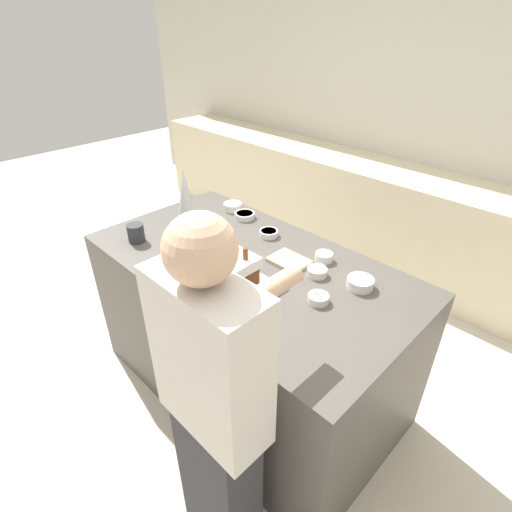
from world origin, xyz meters
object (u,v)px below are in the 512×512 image
object	(u,v)px
candy_bowl_far_right	(324,257)
candy_bowl_behind_tray	(360,283)
candy_bowl_center_rear	(318,298)
candy_bowl_near_tray_left	(317,271)
cookbook	(289,261)
gingerbread_house	(234,271)
candy_bowl_near_tray_right	(233,206)
person	(215,411)
candy_bowl_far_left	(269,233)
baking_tray	(235,286)
decorative_tree	(185,196)
mug	(136,233)
candy_bowl_front_corner	(245,215)

from	to	relation	value
candy_bowl_far_right	candy_bowl_behind_tray	world-z (taller)	candy_bowl_behind_tray
candy_bowl_behind_tray	candy_bowl_center_rear	xyz separation A→B (m)	(-0.07, -0.23, -0.01)
candy_bowl_near_tray_left	cookbook	xyz separation A→B (m)	(-0.18, -0.01, -0.01)
gingerbread_house	candy_bowl_far_right	distance (m)	0.52
candy_bowl_near_tray_left	candy_bowl_behind_tray	world-z (taller)	candy_bowl_behind_tray
candy_bowl_near_tray_right	candy_bowl_center_rear	distance (m)	1.08
candy_bowl_center_rear	person	world-z (taller)	person
candy_bowl_behind_tray	candy_bowl_far_left	bearing A→B (deg)	174.37
baking_tray	candy_bowl_behind_tray	world-z (taller)	candy_bowl_behind_tray
baking_tray	candy_bowl_near_tray_left	distance (m)	0.42
candy_bowl_near_tray_left	candy_bowl_behind_tray	distance (m)	0.22
decorative_tree	candy_bowl_near_tray_right	size ratio (longest dim) A/B	2.89
candy_bowl_center_rear	mug	size ratio (longest dim) A/B	0.92
baking_tray	candy_bowl_center_rear	distance (m)	0.40
candy_bowl_near_tray_left	candy_bowl_far_right	bearing A→B (deg)	113.18
candy_bowl_far_left	candy_bowl_near_tray_left	distance (m)	0.47
candy_bowl_far_right	mug	xyz separation A→B (m)	(-0.89, -0.58, 0.03)
candy_bowl_behind_tray	person	bearing A→B (deg)	-91.19
gingerbread_house	cookbook	bearing A→B (deg)	83.00
candy_bowl_center_rear	gingerbread_house	bearing A→B (deg)	-152.15
gingerbread_house	candy_bowl_behind_tray	world-z (taller)	gingerbread_house
baking_tray	candy_bowl_far_left	distance (m)	0.54
candy_bowl_front_corner	cookbook	size ratio (longest dim) A/B	0.64
person	candy_bowl_center_rear	bearing A→B (deg)	94.62
baking_tray	candy_bowl_near_tray_left	bearing A→B (deg)	58.41
candy_bowl_near_tray_left	mug	bearing A→B (deg)	-154.61
candy_bowl_front_corner	candy_bowl_center_rear	xyz separation A→B (m)	(0.86, -0.36, 0.00)
baking_tray	candy_bowl_near_tray_right	distance (m)	0.87
candy_bowl_front_corner	candy_bowl_behind_tray	distance (m)	0.94
candy_bowl_front_corner	candy_bowl_behind_tray	bearing A→B (deg)	-8.00
candy_bowl_far_left	candy_bowl_center_rear	xyz separation A→B (m)	(0.59, -0.30, 0.00)
gingerbread_house	candy_bowl_near_tray_left	bearing A→B (deg)	58.43
decorative_tree	candy_bowl_far_left	size ratio (longest dim) A/B	3.16
candy_bowl_near_tray_right	candy_bowl_near_tray_left	bearing A→B (deg)	-14.45
candy_bowl_behind_tray	candy_bowl_center_rear	distance (m)	0.24
candy_bowl_far_right	cookbook	xyz separation A→B (m)	(-0.12, -0.14, -0.01)
candy_bowl_far_left	candy_bowl_near_tray_right	world-z (taller)	candy_bowl_near_tray_right
candy_bowl_front_corner	mug	size ratio (longest dim) A/B	1.23
candy_bowl_behind_tray	cookbook	size ratio (longest dim) A/B	0.64
candy_bowl_behind_tray	mug	xyz separation A→B (m)	(-1.15, -0.51, 0.02)
decorative_tree	candy_bowl_front_corner	size ratio (longest dim) A/B	2.73
cookbook	gingerbread_house	bearing A→B (deg)	-97.00
person	cookbook	bearing A→B (deg)	114.00
gingerbread_house	candy_bowl_behind_tray	distance (m)	0.60
gingerbread_house	candy_bowl_behind_tray	size ratio (longest dim) A/B	1.67
candy_bowl_near_tray_left	cookbook	size ratio (longest dim) A/B	0.50
candy_bowl_near_tray_right	person	size ratio (longest dim) A/B	0.07
baking_tray	candy_bowl_center_rear	xyz separation A→B (m)	(0.35, 0.19, 0.02)
gingerbread_house	candy_bowl_far_right	xyz separation A→B (m)	(0.16, 0.49, -0.07)
gingerbread_house	candy_bowl_front_corner	bearing A→B (deg)	132.69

